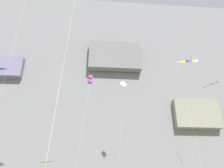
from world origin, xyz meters
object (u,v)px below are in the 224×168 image
Objects in this scene: kite_delta_low_center at (39,168)px; kite_box_mid_right at (90,80)px; kite_banner_upper_right at (188,69)px; kite_diamond_high_right at (123,91)px; kite_banner_high_center at (217,96)px.

kite_box_mid_right is (5.46, 2.74, 13.55)m from kite_delta_low_center.
kite_delta_low_center is 14.86m from kite_box_mid_right.
kite_banner_upper_right reaches higher than kite_box_mid_right.
kite_diamond_high_right is 1.18× the size of kite_box_mid_right.
kite_box_mid_right is (-6.40, -8.37, -1.97)m from kite_diamond_high_right.
kite_diamond_high_right is 10.72m from kite_box_mid_right.
kite_delta_low_center is 0.31× the size of kite_box_mid_right.
kite_banner_high_center reaches higher than kite_delta_low_center.
kite_banner_upper_right is 24.97m from kite_delta_low_center.
kite_banner_upper_right is at bearing -1.65° from kite_delta_low_center.
kite_banner_upper_right is 1.09× the size of kite_box_mid_right.
kite_banner_upper_right is at bearing -12.57° from kite_box_mid_right.
kite_diamond_high_right reaches higher than kite_box_mid_right.
kite_banner_upper_right is (-10.23, -10.61, -0.33)m from kite_banner_high_center.
kite_box_mid_right is at bearing -127.43° from kite_diamond_high_right.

